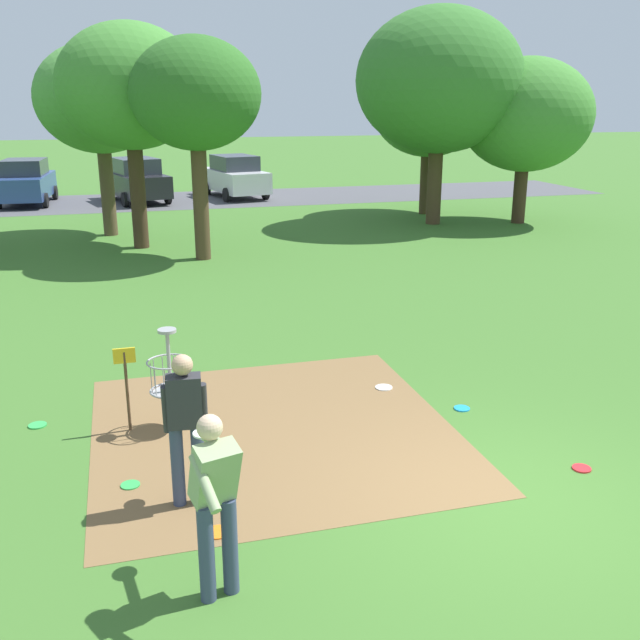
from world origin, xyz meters
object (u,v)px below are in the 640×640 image
object	(u,v)px
frisbee_mid_grass	(582,468)
parked_car_center_left	(136,180)
frisbee_far_left	(218,532)
tree_mid_center	(429,108)
parked_car_center_right	(235,176)
tree_far_center	(439,81)
disc_golf_basket	(165,376)
frisbee_by_tee	(384,388)
tree_near_left	(100,99)
parked_car_leftmost	(26,182)
player_throwing	(215,495)
tree_near_right	(196,95)
frisbee_near_basket	(37,425)
frisbee_scattered_a	(462,408)
player_foreground_watching	(186,421)
frisbee_far_right	(130,485)
tree_mid_right	(130,88)
tree_far_left	(526,115)

from	to	relation	value
frisbee_mid_grass	parked_car_center_left	distance (m)	25.81
frisbee_mid_grass	frisbee_far_left	size ratio (longest dim) A/B	0.89
tree_mid_center	parked_car_center_right	distance (m)	9.65
tree_far_center	parked_car_center_right	xyz separation A→B (m)	(-5.56, 9.00, -3.86)
disc_golf_basket	frisbee_by_tee	bearing A→B (deg)	9.76
tree_near_left	parked_car_leftmost	xyz separation A→B (m)	(-3.34, 8.40, -3.29)
frisbee_by_tee	player_throwing	bearing A→B (deg)	-126.87
parked_car_leftmost	tree_far_center	bearing A→B (deg)	-32.56
disc_golf_basket	tree_near_right	world-z (taller)	tree_near_right
player_throwing	tree_near_right	bearing A→B (deg)	83.83
frisbee_near_basket	frisbee_by_tee	size ratio (longest dim) A/B	0.92
frisbee_scattered_a	tree_mid_center	bearing A→B (deg)	68.19
tree_mid_center	frisbee_by_tee	bearing A→B (deg)	-115.41
frisbee_scattered_a	frisbee_far_left	bearing A→B (deg)	-150.41
player_foreground_watching	frisbee_far_left	world-z (taller)	player_foreground_watching
tree_far_center	parked_car_leftmost	bearing A→B (deg)	147.44
frisbee_far_right	tree_near_left	world-z (taller)	tree_near_left
frisbee_by_tee	frisbee_far_left	size ratio (longest dim) A/B	1.04
tree_near_right	tree_far_center	bearing A→B (deg)	23.86
frisbee_near_basket	frisbee_far_left	size ratio (longest dim) A/B	0.96
frisbee_near_basket	frisbee_far_left	world-z (taller)	same
parked_car_center_right	frisbee_scattered_a	bearing A→B (deg)	-91.49
frisbee_far_right	tree_near_right	size ratio (longest dim) A/B	0.04
frisbee_far_right	tree_near_left	size ratio (longest dim) A/B	0.04
player_throwing	parked_car_leftmost	bearing A→B (deg)	98.93
frisbee_by_tee	tree_mid_right	xyz separation A→B (m)	(-3.10, 12.18, 4.50)
frisbee_mid_grass	tree_near_left	xyz separation A→B (m)	(-5.36, 17.55, 4.20)
frisbee_near_basket	frisbee_mid_grass	bearing A→B (deg)	-25.27
parked_car_center_right	tree_far_left	bearing A→B (deg)	-48.45
disc_golf_basket	tree_near_left	distance (m)	15.53
player_throwing	tree_far_left	bearing A→B (deg)	52.99
frisbee_far_right	tree_near_left	xyz separation A→B (m)	(-0.19, 16.52, 4.20)
disc_golf_basket	tree_mid_right	xyz separation A→B (m)	(0.15, 12.74, 3.76)
parked_car_center_right	frisbee_far_right	bearing A→B (deg)	-101.84
tree_near_left	tree_mid_center	xyz separation A→B (m)	(11.62, 1.52, -0.32)
player_foreground_watching	frisbee_scattered_a	bearing A→B (deg)	20.47
frisbee_by_tee	tree_near_right	xyz separation A→B (m)	(-1.53, 10.08, 4.29)
frisbee_scattered_a	parked_car_leftmost	size ratio (longest dim) A/B	0.05
tree_mid_right	parked_car_center_right	distance (m)	12.12
tree_far_left	parked_car_leftmost	size ratio (longest dim) A/B	1.30
disc_golf_basket	player_foreground_watching	bearing A→B (deg)	-87.31
player_throwing	frisbee_mid_grass	world-z (taller)	player_throwing
tree_near_right	tree_far_center	size ratio (longest dim) A/B	0.81
frisbee_by_tee	tree_mid_center	world-z (taller)	tree_mid_center
frisbee_mid_grass	player_throwing	bearing A→B (deg)	-166.12
player_throwing	tree_near_left	distance (m)	18.95
player_foreground_watching	tree_near_left	xyz separation A→B (m)	(-0.81, 17.07, 3.24)
tree_mid_right	parked_car_center_left	xyz separation A→B (m)	(0.24, 10.27, -3.59)
disc_golf_basket	player_foreground_watching	xyz separation A→B (m)	(0.09, -1.94, 0.21)
player_foreground_watching	player_throwing	distance (m)	1.59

